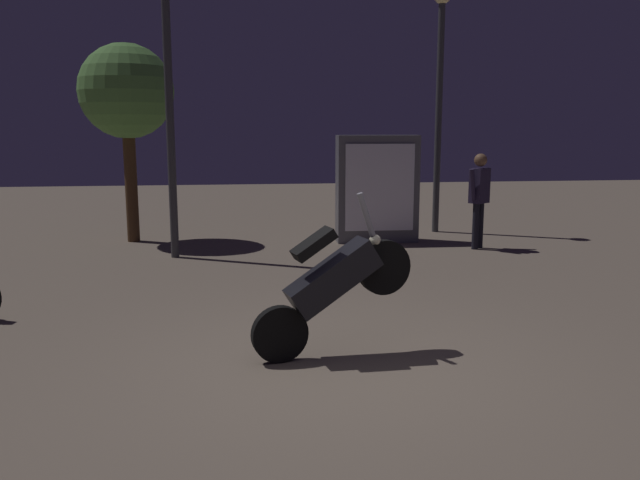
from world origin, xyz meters
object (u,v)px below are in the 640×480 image
(streetlamp_near, at_px, (168,66))
(kiosk_billboard, at_px, (377,189))
(streetlamp_far, at_px, (440,80))
(person_rider_beside, at_px, (479,192))
(motorcycle_black_foreground, at_px, (332,283))

(streetlamp_near, height_order, kiosk_billboard, streetlamp_near)
(streetlamp_far, bearing_deg, streetlamp_near, -158.31)
(person_rider_beside, distance_m, kiosk_billboard, 1.99)
(motorcycle_black_foreground, xyz_separation_m, streetlamp_near, (-2.02, 5.23, 2.52))
(kiosk_billboard, bearing_deg, streetlamp_near, 17.58)
(motorcycle_black_foreground, bearing_deg, kiosk_billboard, 61.25)
(streetlamp_near, bearing_deg, kiosk_billboard, 16.14)
(person_rider_beside, bearing_deg, kiosk_billboard, -157.75)
(motorcycle_black_foreground, distance_m, kiosk_billboard, 6.61)
(person_rider_beside, xyz_separation_m, streetlamp_far, (-0.18, 2.03, 2.17))
(streetlamp_near, bearing_deg, motorcycle_black_foreground, -68.88)
(kiosk_billboard, bearing_deg, streetlamp_far, -144.73)
(motorcycle_black_foreground, xyz_separation_m, person_rider_beside, (3.54, 5.34, 0.32))
(person_rider_beside, relative_size, streetlamp_far, 0.35)
(motorcycle_black_foreground, xyz_separation_m, streetlamp_far, (3.36, 7.37, 2.49))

